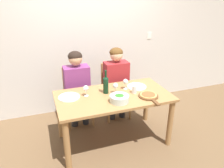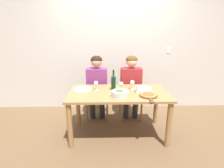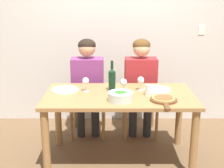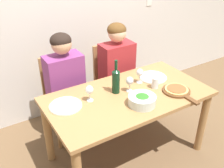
{
  "view_description": "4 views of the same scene",
  "coord_description": "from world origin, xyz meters",
  "px_view_note": "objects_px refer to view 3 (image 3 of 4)",
  "views": [
    {
      "loc": [
        -0.89,
        -2.45,
        2.01
      ],
      "look_at": [
        0.03,
        0.16,
        0.82
      ],
      "focal_mm": 35.0,
      "sensor_mm": 36.0,
      "label": 1
    },
    {
      "loc": [
        -0.15,
        -2.53,
        1.62
      ],
      "look_at": [
        -0.1,
        0.14,
        0.82
      ],
      "focal_mm": 28.0,
      "sensor_mm": 36.0,
      "label": 2
    },
    {
      "loc": [
        -0.08,
        -3.0,
        1.72
      ],
      "look_at": [
        -0.08,
        -0.01,
        0.84
      ],
      "focal_mm": 50.0,
      "sensor_mm": 36.0,
      "label": 3
    },
    {
      "loc": [
        -1.21,
        -1.67,
        2.01
      ],
      "look_at": [
        -0.09,
        0.14,
        0.8
      ],
      "focal_mm": 42.0,
      "sensor_mm": 36.0,
      "label": 4
    }
  ],
  "objects_px": {
    "person_man": "(141,79)",
    "wine_bottle": "(112,80)",
    "chair_left": "(89,95)",
    "dinner_plate_left": "(65,90)",
    "chair_right": "(140,95)",
    "person_woman": "(88,79)",
    "wine_glass_left": "(86,82)",
    "wine_glass_right": "(141,81)",
    "wine_glass_centre": "(124,83)",
    "water_tumbler": "(149,90)",
    "dinner_plate_right": "(157,89)",
    "pizza_on_board": "(164,99)",
    "broccoli_bowl": "(121,96)"
  },
  "relations": [
    {
      "from": "person_man",
      "to": "wine_bottle",
      "type": "distance_m",
      "value": 0.63
    },
    {
      "from": "person_woman",
      "to": "broccoli_bowl",
      "type": "distance_m",
      "value": 0.89
    },
    {
      "from": "broccoli_bowl",
      "to": "pizza_on_board",
      "type": "relative_size",
      "value": 0.61
    },
    {
      "from": "broccoli_bowl",
      "to": "pizza_on_board",
      "type": "distance_m",
      "value": 0.41
    },
    {
      "from": "wine_glass_centre",
      "to": "chair_right",
      "type": "bearing_deg",
      "value": 71.24
    },
    {
      "from": "chair_right",
      "to": "wine_bottle",
      "type": "xyz_separation_m",
      "value": [
        -0.35,
        -0.62,
        0.38
      ]
    },
    {
      "from": "chair_right",
      "to": "wine_glass_left",
      "type": "relative_size",
      "value": 6.01
    },
    {
      "from": "broccoli_bowl",
      "to": "wine_glass_left",
      "type": "xyz_separation_m",
      "value": [
        -0.35,
        0.29,
        0.06
      ]
    },
    {
      "from": "wine_glass_right",
      "to": "wine_glass_centre",
      "type": "relative_size",
      "value": 1.0
    },
    {
      "from": "wine_glass_left",
      "to": "chair_right",
      "type": "bearing_deg",
      "value": 45.03
    },
    {
      "from": "wine_bottle",
      "to": "broccoli_bowl",
      "type": "xyz_separation_m",
      "value": [
        0.08,
        -0.29,
        -0.08
      ]
    },
    {
      "from": "dinner_plate_right",
      "to": "wine_glass_centre",
      "type": "distance_m",
      "value": 0.38
    },
    {
      "from": "person_man",
      "to": "wine_glass_left",
      "type": "distance_m",
      "value": 0.81
    },
    {
      "from": "wine_glass_right",
      "to": "water_tumbler",
      "type": "relative_size",
      "value": 1.39
    },
    {
      "from": "wine_glass_centre",
      "to": "dinner_plate_right",
      "type": "bearing_deg",
      "value": 13.83
    },
    {
      "from": "wine_bottle",
      "to": "wine_glass_right",
      "type": "height_order",
      "value": "wine_bottle"
    },
    {
      "from": "person_man",
      "to": "dinner_plate_left",
      "type": "relative_size",
      "value": 4.27
    },
    {
      "from": "chair_left",
      "to": "dinner_plate_left",
      "type": "bearing_deg",
      "value": -108.57
    },
    {
      "from": "wine_glass_centre",
      "to": "water_tumbler",
      "type": "xyz_separation_m",
      "value": [
        0.25,
        -0.08,
        -0.05
      ]
    },
    {
      "from": "chair_left",
      "to": "water_tumbler",
      "type": "bearing_deg",
      "value": -48.55
    },
    {
      "from": "person_man",
      "to": "wine_glass_left",
      "type": "relative_size",
      "value": 7.99
    },
    {
      "from": "wine_glass_left",
      "to": "chair_left",
      "type": "bearing_deg",
      "value": 92.04
    },
    {
      "from": "wine_bottle",
      "to": "wine_glass_right",
      "type": "xyz_separation_m",
      "value": [
        0.3,
        0.03,
        -0.02
      ]
    },
    {
      "from": "broccoli_bowl",
      "to": "wine_glass_left",
      "type": "relative_size",
      "value": 1.61
    },
    {
      "from": "person_man",
      "to": "wine_bottle",
      "type": "relative_size",
      "value": 3.68
    },
    {
      "from": "dinner_plate_left",
      "to": "water_tumbler",
      "type": "distance_m",
      "value": 0.87
    },
    {
      "from": "pizza_on_board",
      "to": "wine_glass_centre",
      "type": "bearing_deg",
      "value": 146.59
    },
    {
      "from": "chair_left",
      "to": "water_tumbler",
      "type": "height_order",
      "value": "chair_left"
    },
    {
      "from": "broccoli_bowl",
      "to": "dinner_plate_right",
      "type": "xyz_separation_m",
      "value": [
        0.4,
        0.33,
        -0.03
      ]
    },
    {
      "from": "person_woman",
      "to": "wine_glass_right",
      "type": "height_order",
      "value": "person_woman"
    },
    {
      "from": "person_woman",
      "to": "person_man",
      "type": "height_order",
      "value": "same"
    },
    {
      "from": "person_woman",
      "to": "wine_glass_centre",
      "type": "bearing_deg",
      "value": -53.5
    },
    {
      "from": "chair_right",
      "to": "pizza_on_board",
      "type": "xyz_separation_m",
      "value": [
        0.15,
        -0.92,
        0.26
      ]
    },
    {
      "from": "wine_glass_left",
      "to": "water_tumbler",
      "type": "relative_size",
      "value": 1.39
    },
    {
      "from": "chair_left",
      "to": "wine_glass_left",
      "type": "height_order",
      "value": "chair_left"
    },
    {
      "from": "water_tumbler",
      "to": "broccoli_bowl",
      "type": "bearing_deg",
      "value": -149.76
    },
    {
      "from": "wine_bottle",
      "to": "pizza_on_board",
      "type": "relative_size",
      "value": 0.82
    },
    {
      "from": "dinner_plate_left",
      "to": "wine_glass_left",
      "type": "relative_size",
      "value": 1.87
    },
    {
      "from": "chair_left",
      "to": "dinner_plate_left",
      "type": "height_order",
      "value": "chair_left"
    },
    {
      "from": "chair_right",
      "to": "dinner_plate_right",
      "type": "relative_size",
      "value": 3.21
    },
    {
      "from": "person_woman",
      "to": "person_man",
      "type": "xyz_separation_m",
      "value": [
        0.64,
        0.0,
        0.0
      ]
    },
    {
      "from": "dinner_plate_left",
      "to": "wine_glass_centre",
      "type": "relative_size",
      "value": 1.87
    },
    {
      "from": "pizza_on_board",
      "to": "chair_left",
      "type": "bearing_deg",
      "value": 130.64
    },
    {
      "from": "chair_left",
      "to": "dinner_plate_right",
      "type": "height_order",
      "value": "chair_left"
    },
    {
      "from": "broccoli_bowl",
      "to": "wine_glass_centre",
      "type": "distance_m",
      "value": 0.25
    },
    {
      "from": "wine_glass_left",
      "to": "wine_glass_right",
      "type": "xyz_separation_m",
      "value": [
        0.57,
        0.04,
        0.0
      ]
    },
    {
      "from": "wine_bottle",
      "to": "chair_right",
      "type": "bearing_deg",
      "value": 60.8
    },
    {
      "from": "chair_left",
      "to": "person_woman",
      "type": "height_order",
      "value": "person_woman"
    },
    {
      "from": "wine_bottle",
      "to": "pizza_on_board",
      "type": "height_order",
      "value": "wine_bottle"
    },
    {
      "from": "broccoli_bowl",
      "to": "water_tumbler",
      "type": "relative_size",
      "value": 2.23
    }
  ]
}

